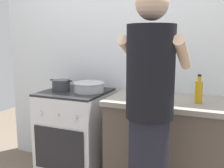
# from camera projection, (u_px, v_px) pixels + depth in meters

# --- Properties ---
(back_wall) EXTENTS (3.20, 0.10, 2.50)m
(back_wall) POSITION_uv_depth(u_px,v_px,m) (141.00, 54.00, 2.56)
(back_wall) COLOR silver
(back_wall) RESTS_ON ground
(countertop) EXTENTS (1.00, 0.60, 0.90)m
(countertop) POSITION_uv_depth(u_px,v_px,m) (167.00, 150.00, 2.24)
(countertop) COLOR brown
(countertop) RESTS_ON ground
(stove_range) EXTENTS (0.60, 0.62, 0.90)m
(stove_range) POSITION_uv_depth(u_px,v_px,m) (76.00, 136.00, 2.59)
(stove_range) COLOR silver
(stove_range) RESTS_ON ground
(pot) EXTENTS (0.24, 0.17, 0.11)m
(pot) POSITION_uv_depth(u_px,v_px,m) (61.00, 85.00, 2.53)
(pot) COLOR #38383D
(pot) RESTS_ON stove_range
(mixing_bowl) EXTENTS (0.30, 0.30, 0.09)m
(mixing_bowl) POSITION_uv_depth(u_px,v_px,m) (89.00, 87.00, 2.47)
(mixing_bowl) COLOR #B7B7BC
(mixing_bowl) RESTS_ON stove_range
(utensil_crock) EXTENTS (0.10, 0.10, 0.33)m
(utensil_crock) POSITION_uv_depth(u_px,v_px,m) (150.00, 84.00, 2.37)
(utensil_crock) COLOR silver
(utensil_crock) RESTS_ON countertop
(oil_bottle) EXTENTS (0.06, 0.06, 0.23)m
(oil_bottle) POSITION_uv_depth(u_px,v_px,m) (199.00, 91.00, 2.01)
(oil_bottle) COLOR gold
(oil_bottle) RESTS_ON countertop
(person) EXTENTS (0.41, 0.50, 1.70)m
(person) POSITION_uv_depth(u_px,v_px,m) (149.00, 123.00, 1.67)
(person) COLOR black
(person) RESTS_ON ground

